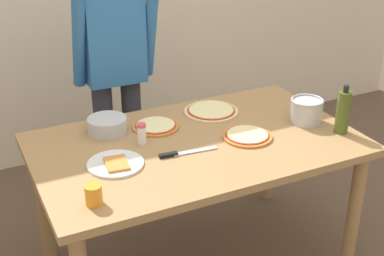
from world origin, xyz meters
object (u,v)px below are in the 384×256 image
(person_cook, at_px, (115,67))
(mixing_bowl_steel, at_px, (107,125))
(pizza_cooked_on_tray, at_px, (247,136))
(pizza_second_cooked, at_px, (156,126))
(steel_pot, at_px, (306,110))
(dining_table, at_px, (196,157))
(salt_shaker, at_px, (142,134))
(olive_oil_bottle, at_px, (343,112))
(plate_with_slice, at_px, (116,164))
(chef_knife, at_px, (181,153))
(pizza_raw_on_board, at_px, (211,111))
(cup_orange, at_px, (94,195))

(person_cook, height_order, mixing_bowl_steel, person_cook)
(pizza_cooked_on_tray, xyz_separation_m, mixing_bowl_steel, (-0.61, 0.36, 0.03))
(pizza_second_cooked, distance_m, steel_pot, 0.80)
(dining_table, relative_size, salt_shaker, 15.09)
(mixing_bowl_steel, bearing_deg, salt_shaker, -59.37)
(mixing_bowl_steel, bearing_deg, olive_oil_bottle, -25.69)
(pizza_cooked_on_tray, height_order, salt_shaker, salt_shaker)
(plate_with_slice, xyz_separation_m, mixing_bowl_steel, (0.07, 0.35, 0.03))
(chef_knife, bearing_deg, pizza_second_cooked, 89.27)
(pizza_raw_on_board, relative_size, mixing_bowl_steel, 1.51)
(person_cook, relative_size, pizza_second_cooked, 6.64)
(pizza_raw_on_board, relative_size, pizza_second_cooked, 1.24)
(salt_shaker, height_order, chef_knife, salt_shaker)
(pizza_raw_on_board, relative_size, plate_with_slice, 1.16)
(pizza_second_cooked, bearing_deg, pizza_cooked_on_tray, -39.56)
(pizza_second_cooked, relative_size, olive_oil_bottle, 0.95)
(pizza_cooked_on_tray, height_order, pizza_second_cooked, same)
(person_cook, bearing_deg, mixing_bowl_steel, -113.58)
(plate_with_slice, height_order, mixing_bowl_steel, mixing_bowl_steel)
(plate_with_slice, distance_m, salt_shaker, 0.25)
(plate_with_slice, height_order, cup_orange, cup_orange)
(steel_pot, relative_size, chef_knife, 0.60)
(steel_pot, bearing_deg, cup_orange, -167.71)
(pizza_raw_on_board, xyz_separation_m, mixing_bowl_steel, (-0.59, 0.01, 0.03))
(plate_with_slice, bearing_deg, pizza_second_cooked, 42.56)
(person_cook, xyz_separation_m, pizza_cooked_on_tray, (0.41, -0.83, -0.17))
(steel_pot, bearing_deg, chef_knife, -176.70)
(pizza_raw_on_board, bearing_deg, dining_table, -129.45)
(pizza_second_cooked, bearing_deg, dining_table, -61.89)
(pizza_cooked_on_tray, height_order, chef_knife, pizza_cooked_on_tray)
(mixing_bowl_steel, distance_m, chef_knife, 0.45)
(cup_orange, relative_size, chef_knife, 0.29)
(pizza_cooked_on_tray, height_order, olive_oil_bottle, olive_oil_bottle)
(olive_oil_bottle, bearing_deg, steel_pot, 115.25)
(mixing_bowl_steel, height_order, cup_orange, cup_orange)
(person_cook, bearing_deg, chef_knife, -87.76)
(salt_shaker, xyz_separation_m, chef_knife, (0.12, -0.19, -0.05))
(plate_with_slice, xyz_separation_m, olive_oil_bottle, (1.15, -0.17, 0.11))
(person_cook, xyz_separation_m, mixing_bowl_steel, (-0.21, -0.47, -0.14))
(steel_pot, bearing_deg, salt_shaker, 170.66)
(dining_table, distance_m, chef_knife, 0.19)
(person_cook, bearing_deg, plate_with_slice, -108.85)
(plate_with_slice, bearing_deg, olive_oil_bottle, -8.54)
(salt_shaker, bearing_deg, steel_pot, -9.34)
(steel_pot, xyz_separation_m, cup_orange, (-1.24, -0.27, -0.02))
(steel_pot, bearing_deg, mixing_bowl_steel, 161.23)
(pizza_raw_on_board, xyz_separation_m, chef_knife, (-0.36, -0.37, -0.00))
(dining_table, height_order, salt_shaker, salt_shaker)
(steel_pot, bearing_deg, pizza_second_cooked, 159.41)
(plate_with_slice, distance_m, chef_knife, 0.31)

